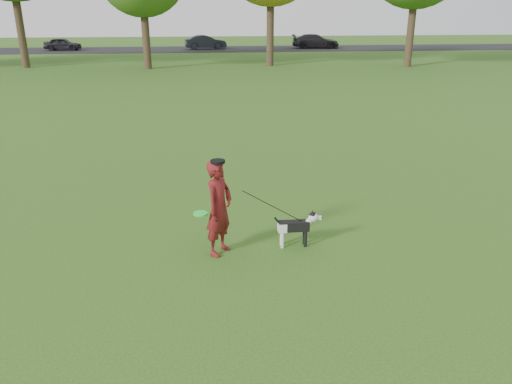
{
  "coord_description": "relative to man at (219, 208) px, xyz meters",
  "views": [
    {
      "loc": [
        -0.44,
        -7.75,
        3.86
      ],
      "look_at": [
        0.35,
        -0.07,
        0.95
      ],
      "focal_mm": 35.0,
      "sensor_mm": 36.0,
      "label": 1
    }
  ],
  "objects": [
    {
      "name": "dog",
      "position": [
        1.31,
        0.12,
        -0.41
      ],
      "size": [
        0.83,
        0.17,
        0.63
      ],
      "color": "black",
      "rests_on": "ground"
    },
    {
      "name": "car_left",
      "position": [
        -12.63,
        40.33,
        -0.23
      ],
      "size": [
        3.21,
        1.35,
        1.09
      ],
      "primitive_type": "imported",
      "rotation": [
        0.0,
        0.0,
        1.55
      ],
      "color": "black",
      "rests_on": "road"
    },
    {
      "name": "road",
      "position": [
        0.28,
        40.33,
        -0.78
      ],
      "size": [
        120.0,
        7.0,
        0.02
      ],
      "primitive_type": "cube",
      "color": "black",
      "rests_on": "ground"
    },
    {
      "name": "car_mid",
      "position": [
        0.06,
        40.33,
        -0.16
      ],
      "size": [
        3.88,
        1.84,
        1.23
      ],
      "primitive_type": "imported",
      "rotation": [
        0.0,
        0.0,
        1.72
      ],
      "color": "black",
      "rests_on": "road"
    },
    {
      "name": "man_held_items",
      "position": [
        0.87,
        0.03,
        -0.02
      ],
      "size": [
        1.84,
        0.36,
        1.18
      ],
      "color": "#1EF038",
      "rests_on": "ground"
    },
    {
      "name": "man",
      "position": [
        0.0,
        0.0,
        0.0
      ],
      "size": [
        0.64,
        0.69,
        1.59
      ],
      "primitive_type": "imported",
      "rotation": [
        0.0,
        0.0,
        0.98
      ],
      "color": "maroon",
      "rests_on": "ground"
    },
    {
      "name": "car_right",
      "position": [
        10.29,
        40.33,
        -0.14
      ],
      "size": [
        4.55,
        2.29,
        1.27
      ],
      "primitive_type": "imported",
      "rotation": [
        0.0,
        0.0,
        1.45
      ],
      "color": "black",
      "rests_on": "road"
    },
    {
      "name": "ground",
      "position": [
        0.28,
        0.33,
        -0.79
      ],
      "size": [
        120.0,
        120.0,
        0.0
      ],
      "primitive_type": "plane",
      "color": "#285116",
      "rests_on": "ground"
    }
  ]
}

